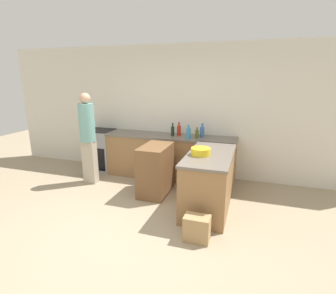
{
  "coord_description": "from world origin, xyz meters",
  "views": [
    {
      "loc": [
        1.58,
        -2.84,
        2.04
      ],
      "look_at": [
        0.3,
        1.08,
        0.94
      ],
      "focal_mm": 28.0,
      "sensor_mm": 36.0,
      "label": 1
    }
  ],
  "objects_px": {
    "hot_sauce_bottle": "(179,130)",
    "water_bottle_blue": "(202,131)",
    "wine_bottle_dark": "(173,131)",
    "olive_oil_bottle": "(197,134)",
    "range_oven": "(101,150)",
    "mixing_bowl": "(201,151)",
    "island_table": "(156,170)",
    "dish_soap_bottle": "(188,133)",
    "paper_bag": "(197,228)",
    "person_by_range": "(88,135)"
  },
  "relations": [
    {
      "from": "range_oven",
      "to": "water_bottle_blue",
      "type": "height_order",
      "value": "water_bottle_blue"
    },
    {
      "from": "mixing_bowl",
      "to": "hot_sauce_bottle",
      "type": "distance_m",
      "value": 1.4
    },
    {
      "from": "mixing_bowl",
      "to": "wine_bottle_dark",
      "type": "xyz_separation_m",
      "value": [
        -0.8,
        1.15,
        0.05
      ]
    },
    {
      "from": "island_table",
      "to": "hot_sauce_bottle",
      "type": "distance_m",
      "value": 1.06
    },
    {
      "from": "wine_bottle_dark",
      "to": "person_by_range",
      "type": "bearing_deg",
      "value": -153.31
    },
    {
      "from": "range_oven",
      "to": "hot_sauce_bottle",
      "type": "bearing_deg",
      "value": 0.99
    },
    {
      "from": "range_oven",
      "to": "olive_oil_bottle",
      "type": "relative_size",
      "value": 4.43
    },
    {
      "from": "mixing_bowl",
      "to": "person_by_range",
      "type": "distance_m",
      "value": 2.31
    },
    {
      "from": "dish_soap_bottle",
      "to": "water_bottle_blue",
      "type": "height_order",
      "value": "water_bottle_blue"
    },
    {
      "from": "person_by_range",
      "to": "wine_bottle_dark",
      "type": "bearing_deg",
      "value": 26.69
    },
    {
      "from": "olive_oil_bottle",
      "to": "person_by_range",
      "type": "distance_m",
      "value": 2.11
    },
    {
      "from": "island_table",
      "to": "hot_sauce_bottle",
      "type": "bearing_deg",
      "value": 78.44
    },
    {
      "from": "wine_bottle_dark",
      "to": "person_by_range",
      "type": "xyz_separation_m",
      "value": [
        -1.48,
        -0.74,
        -0.03
      ]
    },
    {
      "from": "hot_sauce_bottle",
      "to": "mixing_bowl",
      "type": "bearing_deg",
      "value": -60.47
    },
    {
      "from": "water_bottle_blue",
      "to": "hot_sauce_bottle",
      "type": "bearing_deg",
      "value": -175.07
    },
    {
      "from": "dish_soap_bottle",
      "to": "wine_bottle_dark",
      "type": "bearing_deg",
      "value": 160.94
    },
    {
      "from": "water_bottle_blue",
      "to": "dish_soap_bottle",
      "type": "bearing_deg",
      "value": -133.31
    },
    {
      "from": "island_table",
      "to": "wine_bottle_dark",
      "type": "distance_m",
      "value": 0.98
    },
    {
      "from": "water_bottle_blue",
      "to": "person_by_range",
      "type": "distance_m",
      "value": 2.23
    },
    {
      "from": "range_oven",
      "to": "person_by_range",
      "type": "distance_m",
      "value": 0.97
    },
    {
      "from": "range_oven",
      "to": "person_by_range",
      "type": "bearing_deg",
      "value": -73.11
    },
    {
      "from": "mixing_bowl",
      "to": "olive_oil_bottle",
      "type": "distance_m",
      "value": 1.17
    },
    {
      "from": "range_oven",
      "to": "hot_sauce_bottle",
      "type": "relative_size",
      "value": 3.34
    },
    {
      "from": "dish_soap_bottle",
      "to": "range_oven",
      "type": "bearing_deg",
      "value": 175.51
    },
    {
      "from": "island_table",
      "to": "paper_bag",
      "type": "xyz_separation_m",
      "value": [
        1.01,
        -1.19,
        -0.28
      ]
    },
    {
      "from": "mixing_bowl",
      "to": "paper_bag",
      "type": "height_order",
      "value": "mixing_bowl"
    },
    {
      "from": "olive_oil_bottle",
      "to": "person_by_range",
      "type": "relative_size",
      "value": 0.12
    },
    {
      "from": "island_table",
      "to": "paper_bag",
      "type": "bearing_deg",
      "value": -49.58
    },
    {
      "from": "olive_oil_bottle",
      "to": "water_bottle_blue",
      "type": "bearing_deg",
      "value": 59.0
    },
    {
      "from": "dish_soap_bottle",
      "to": "olive_oil_bottle",
      "type": "distance_m",
      "value": 0.18
    },
    {
      "from": "wine_bottle_dark",
      "to": "olive_oil_bottle",
      "type": "xyz_separation_m",
      "value": [
        0.5,
        -0.01,
        -0.02
      ]
    },
    {
      "from": "island_table",
      "to": "wine_bottle_dark",
      "type": "xyz_separation_m",
      "value": [
        0.07,
        0.81,
        0.56
      ]
    },
    {
      "from": "range_oven",
      "to": "olive_oil_bottle",
      "type": "height_order",
      "value": "olive_oil_bottle"
    },
    {
      "from": "range_oven",
      "to": "island_table",
      "type": "bearing_deg",
      "value": -27.17
    },
    {
      "from": "range_oven",
      "to": "hot_sauce_bottle",
      "type": "height_order",
      "value": "hot_sauce_bottle"
    },
    {
      "from": "island_table",
      "to": "range_oven",
      "type": "bearing_deg",
      "value": 152.83
    },
    {
      "from": "dish_soap_bottle",
      "to": "olive_oil_bottle",
      "type": "bearing_deg",
      "value": 36.84
    },
    {
      "from": "range_oven",
      "to": "island_table",
      "type": "distance_m",
      "value": 1.85
    },
    {
      "from": "dish_soap_bottle",
      "to": "mixing_bowl",
      "type": "bearing_deg",
      "value": -66.54
    },
    {
      "from": "hot_sauce_bottle",
      "to": "water_bottle_blue",
      "type": "height_order",
      "value": "hot_sauce_bottle"
    },
    {
      "from": "wine_bottle_dark",
      "to": "olive_oil_bottle",
      "type": "distance_m",
      "value": 0.5
    },
    {
      "from": "person_by_range",
      "to": "range_oven",
      "type": "bearing_deg",
      "value": 106.89
    },
    {
      "from": "hot_sauce_bottle",
      "to": "water_bottle_blue",
      "type": "bearing_deg",
      "value": 4.93
    },
    {
      "from": "wine_bottle_dark",
      "to": "person_by_range",
      "type": "height_order",
      "value": "person_by_range"
    },
    {
      "from": "wine_bottle_dark",
      "to": "paper_bag",
      "type": "bearing_deg",
      "value": -64.67
    },
    {
      "from": "island_table",
      "to": "water_bottle_blue",
      "type": "xyz_separation_m",
      "value": [
        0.65,
        0.92,
        0.56
      ]
    },
    {
      "from": "island_table",
      "to": "mixing_bowl",
      "type": "distance_m",
      "value": 1.06
    },
    {
      "from": "dish_soap_bottle",
      "to": "paper_bag",
      "type": "height_order",
      "value": "dish_soap_bottle"
    },
    {
      "from": "water_bottle_blue",
      "to": "wine_bottle_dark",
      "type": "distance_m",
      "value": 0.59
    },
    {
      "from": "water_bottle_blue",
      "to": "olive_oil_bottle",
      "type": "height_order",
      "value": "water_bottle_blue"
    }
  ]
}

